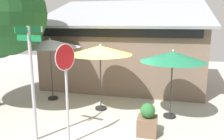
{
  "coord_description": "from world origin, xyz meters",
  "views": [
    {
      "loc": [
        1.87,
        -6.92,
        3.39
      ],
      "look_at": [
        -0.1,
        1.2,
        1.6
      ],
      "focal_mm": 36.14,
      "sensor_mm": 36.0,
      "label": 1
    }
  ],
  "objects_px": {
    "street_sign_post": "(32,73)",
    "stop_sign": "(66,77)",
    "patio_umbrella_mustard_center": "(100,51)",
    "patio_umbrella_ivory_left": "(50,44)",
    "sidewalk_planter": "(147,121)",
    "patio_umbrella_forest_green_right": "(173,57)"
  },
  "relations": [
    {
      "from": "patio_umbrella_mustard_center",
      "to": "patio_umbrella_forest_green_right",
      "type": "distance_m",
      "value": 2.64
    },
    {
      "from": "patio_umbrella_forest_green_right",
      "to": "sidewalk_planter",
      "type": "height_order",
      "value": "patio_umbrella_forest_green_right"
    },
    {
      "from": "patio_umbrella_ivory_left",
      "to": "sidewalk_planter",
      "type": "bearing_deg",
      "value": -27.27
    },
    {
      "from": "patio_umbrella_forest_green_right",
      "to": "street_sign_post",
      "type": "bearing_deg",
      "value": -146.02
    },
    {
      "from": "stop_sign",
      "to": "patio_umbrella_mustard_center",
      "type": "distance_m",
      "value": 2.71
    },
    {
      "from": "street_sign_post",
      "to": "patio_umbrella_forest_green_right",
      "type": "height_order",
      "value": "street_sign_post"
    },
    {
      "from": "stop_sign",
      "to": "sidewalk_planter",
      "type": "relative_size",
      "value": 2.85
    },
    {
      "from": "patio_umbrella_forest_green_right",
      "to": "stop_sign",
      "type": "bearing_deg",
      "value": -137.49
    },
    {
      "from": "street_sign_post",
      "to": "stop_sign",
      "type": "distance_m",
      "value": 1.02
    },
    {
      "from": "stop_sign",
      "to": "patio_umbrella_mustard_center",
      "type": "height_order",
      "value": "stop_sign"
    },
    {
      "from": "stop_sign",
      "to": "patio_umbrella_mustard_center",
      "type": "xyz_separation_m",
      "value": [
        0.16,
        2.68,
        0.38
      ]
    },
    {
      "from": "street_sign_post",
      "to": "patio_umbrella_ivory_left",
      "type": "distance_m",
      "value": 3.6
    },
    {
      "from": "stop_sign",
      "to": "patio_umbrella_forest_green_right",
      "type": "distance_m",
      "value": 3.8
    },
    {
      "from": "patio_umbrella_mustard_center",
      "to": "stop_sign",
      "type": "bearing_deg",
      "value": -93.37
    },
    {
      "from": "patio_umbrella_mustard_center",
      "to": "patio_umbrella_forest_green_right",
      "type": "relative_size",
      "value": 1.05
    },
    {
      "from": "stop_sign",
      "to": "patio_umbrella_ivory_left",
      "type": "distance_m",
      "value": 4.07
    },
    {
      "from": "street_sign_post",
      "to": "stop_sign",
      "type": "xyz_separation_m",
      "value": [
        1.02,
        0.01,
        -0.05
      ]
    },
    {
      "from": "patio_umbrella_ivory_left",
      "to": "patio_umbrella_mustard_center",
      "type": "bearing_deg",
      "value": -15.0
    },
    {
      "from": "patio_umbrella_ivory_left",
      "to": "sidewalk_planter",
      "type": "distance_m",
      "value": 5.33
    },
    {
      "from": "patio_umbrella_ivory_left",
      "to": "patio_umbrella_forest_green_right",
      "type": "distance_m",
      "value": 5.13
    },
    {
      "from": "patio_umbrella_ivory_left",
      "to": "street_sign_post",
      "type": "bearing_deg",
      "value": -69.49
    },
    {
      "from": "patio_umbrella_forest_green_right",
      "to": "patio_umbrella_mustard_center",
      "type": "bearing_deg",
      "value": 177.4
    }
  ]
}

